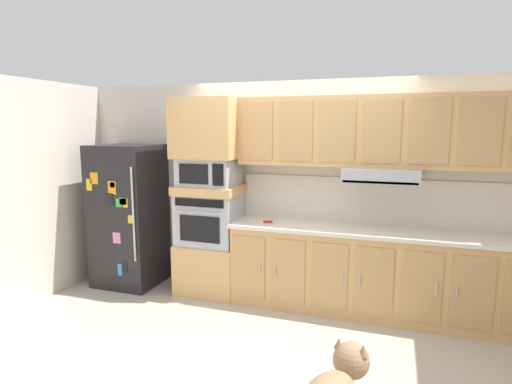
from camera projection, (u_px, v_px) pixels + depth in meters
The scene contains 14 objects.
ground_plane at pixel (272, 331), 4.03m from camera, with size 9.60×9.60×0.00m, color #B2A899.
back_kitchen_wall at pixel (299, 189), 4.87m from camera, with size 6.20×0.12×2.50m, color beige.
side_panel_left at pixel (38, 191), 4.72m from camera, with size 0.12×7.10×2.50m, color beige.
refrigerator at pixel (129, 215), 5.19m from camera, with size 0.76×0.73×1.76m.
oven_base_cabinet at pixel (211, 267), 5.00m from camera, with size 0.74×0.62×0.60m, color tan.
built_in_oven at pixel (210, 218), 4.90m from camera, with size 0.70×0.62×0.60m.
appliance_mid_shelf at pixel (210, 189), 4.85m from camera, with size 0.74×0.62×0.10m, color tan.
microwave at pixel (210, 172), 4.81m from camera, with size 0.64×0.54×0.32m.
appliance_upper_cabinet at pixel (209, 128), 4.74m from camera, with size 0.74×0.62×0.68m, color tan.
lower_cabinet_run at pixel (375, 273), 4.37m from camera, with size 3.08×0.63×0.88m.
countertop_slab at pixel (377, 231), 4.30m from camera, with size 3.12×0.64×0.04m, color silver.
backsplash_panel at pixel (379, 201), 4.53m from camera, with size 3.12×0.02×0.50m, color silver.
upper_cabinet_with_hood at pixel (382, 134), 4.26m from camera, with size 3.08×0.48×0.88m.
screwdriver at pixel (268, 222), 4.58m from camera, with size 0.16×0.17×0.03m.
Camera 1 is at (1.06, -3.62, 1.97)m, focal length 28.93 mm.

